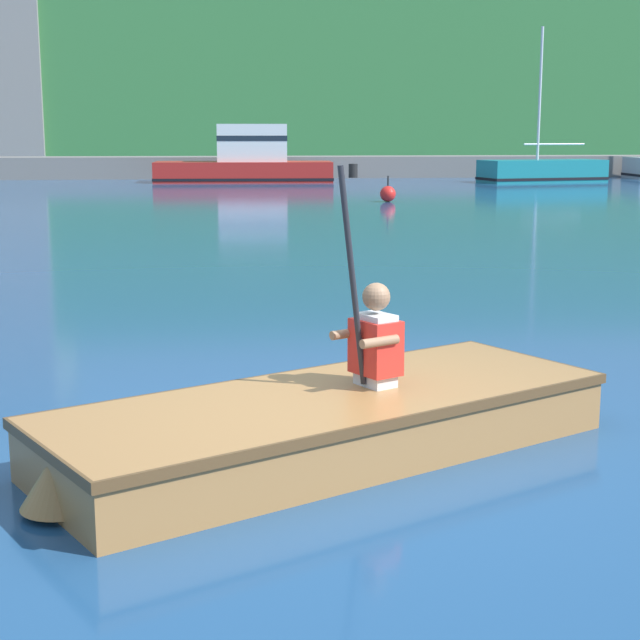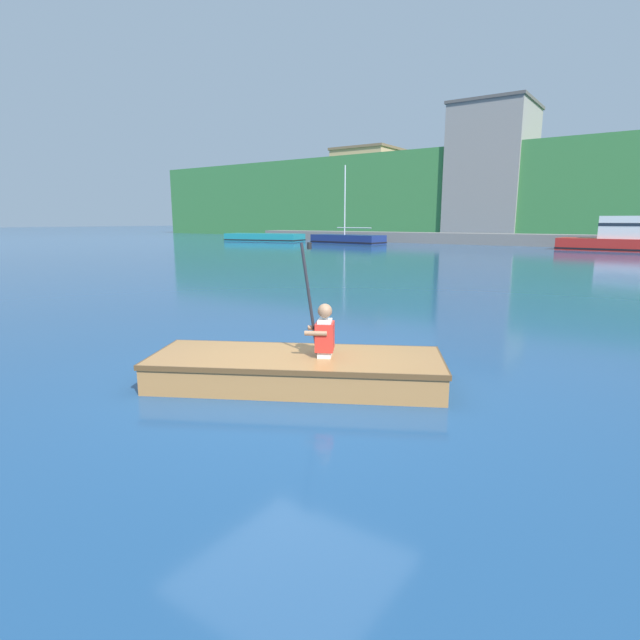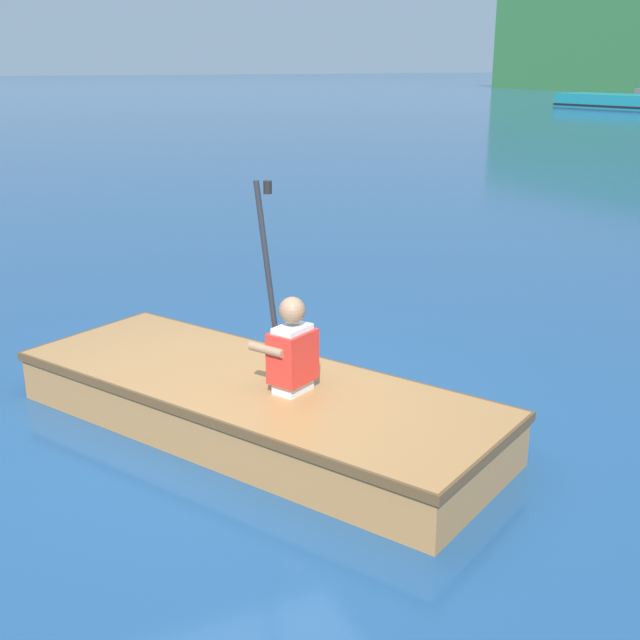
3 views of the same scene
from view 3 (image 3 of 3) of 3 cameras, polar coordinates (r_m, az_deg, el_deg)
ground_plane at (r=5.50m, az=-5.78°, el=-7.98°), size 300.00×300.00×0.00m
moored_boat_dock_west_end at (r=47.51m, az=20.97°, el=14.28°), size 7.85×4.21×0.70m
rowboat_foreground at (r=5.50m, az=-5.16°, el=-5.60°), size 3.64×2.75×0.36m
person_paddler at (r=5.10m, az=-2.06°, el=-2.04°), size 0.44×0.44×1.34m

